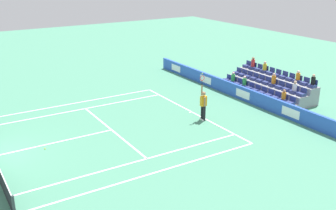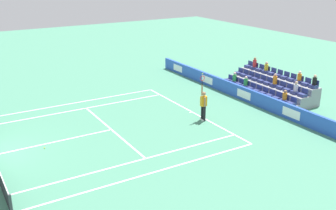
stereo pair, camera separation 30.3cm
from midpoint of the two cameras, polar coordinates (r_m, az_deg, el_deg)
line_baseline at (r=25.03m, az=3.09°, el=-0.99°), size 10.97×0.10×0.01m
line_service at (r=22.57m, az=-8.49°, el=-3.55°), size 8.23×0.10×0.01m
line_centre_service at (r=21.65m, az=-16.29°, el=-5.20°), size 0.10×6.40×0.01m
line_singles_sideline_left at (r=26.03m, az=-13.04°, el=-0.67°), size 0.10×11.89×0.01m
line_singles_sideline_right at (r=19.00m, az=-4.73°, el=-8.02°), size 0.10×11.89×0.01m
line_doubles_sideline_left at (r=27.26m, az=-13.99°, el=0.18°), size 0.10×11.89×0.01m
line_doubles_sideline_right at (r=17.93m, az=-2.70°, el=-9.76°), size 0.10×11.89×0.01m
line_centre_mark at (r=24.98m, az=2.90°, el=-1.03°), size 0.10×0.20×0.01m
sponsor_barrier at (r=27.45m, az=10.55°, el=1.59°), size 21.00×0.22×0.93m
tennis_player at (r=23.46m, az=4.73°, el=0.10°), size 0.52×0.38×2.85m
stadium_stand at (r=28.97m, az=13.99°, el=2.47°), size 6.82×2.85×2.19m
loose_tennis_ball at (r=21.04m, az=-17.66°, el=-6.00°), size 0.07×0.07×0.07m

